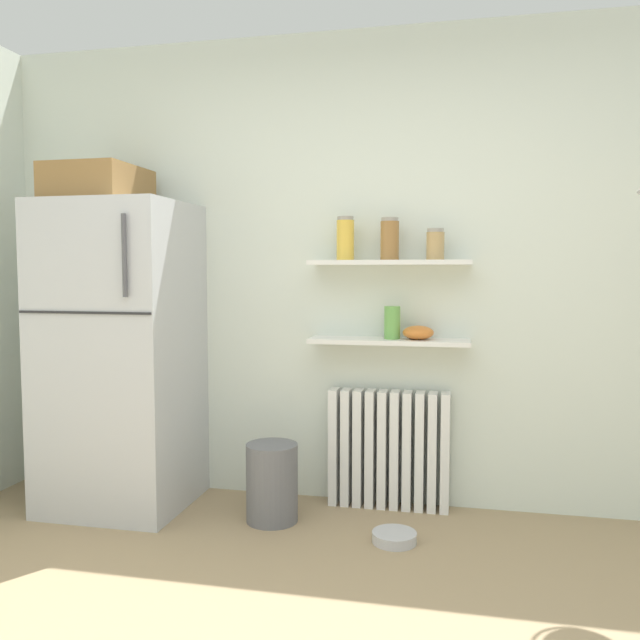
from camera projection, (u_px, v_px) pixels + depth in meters
name	position (u px, v px, depth m)	size (l,w,h in m)	color
back_wall	(381.00, 270.00, 3.60)	(7.04, 0.10, 2.60)	silver
refrigerator	(120.00, 348.00, 3.55)	(0.74, 0.72, 1.86)	#B7BABF
radiator	(389.00, 449.00, 3.54)	(0.65, 0.12, 0.64)	white
wall_shelf_lower	(389.00, 341.00, 3.46)	(0.86, 0.22, 0.03)	white
wall_shelf_upper	(390.00, 262.00, 3.43)	(0.86, 0.22, 0.03)	white
storage_jar_0	(345.00, 239.00, 3.47)	(0.09, 0.09, 0.23)	yellow
storage_jar_1	(390.00, 239.00, 3.42)	(0.10, 0.10, 0.22)	olive
storage_jar_2	(435.00, 244.00, 3.37)	(0.09, 0.09, 0.16)	tan
vase	(392.00, 323.00, 3.45)	(0.09, 0.09, 0.18)	#66A84C
shelf_bowl	(418.00, 333.00, 3.43)	(0.16, 0.16, 0.07)	orange
trash_bin	(272.00, 483.00, 3.35)	(0.27, 0.27, 0.40)	slate
pet_food_bowl	(394.00, 537.00, 3.09)	(0.21, 0.21, 0.05)	#B7B7BC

